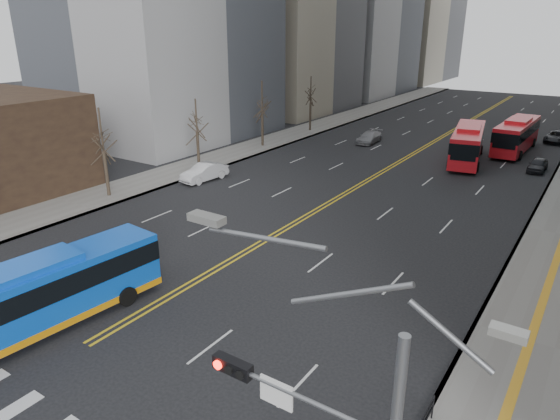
# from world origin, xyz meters

# --- Properties ---
(sidewalk_left) EXTENTS (5.00, 130.00, 0.15)m
(sidewalk_left) POSITION_xyz_m (-16.50, 45.00, 0.07)
(sidewalk_left) COLOR slate
(sidewalk_left) RESTS_ON ground
(centerline) EXTENTS (0.55, 100.00, 0.01)m
(centerline) POSITION_xyz_m (0.00, 55.00, 0.01)
(centerline) COLOR gold
(centerline) RESTS_ON ground
(street_trees) EXTENTS (35.20, 47.20, 7.60)m
(street_trees) POSITION_xyz_m (-7.18, 34.55, 4.87)
(street_trees) COLOR #2C211A
(street_trees) RESTS_ON ground
(blue_bus) EXTENTS (3.63, 12.23, 3.51)m
(blue_bus) POSITION_xyz_m (-2.72, 4.60, 1.84)
(blue_bus) COLOR blue
(blue_bus) RESTS_ON ground
(red_bus_near) EXTENTS (4.81, 12.09, 3.73)m
(red_bus_near) POSITION_xyz_m (5.66, 47.27, 2.07)
(red_bus_near) COLOR red
(red_bus_near) RESTS_ON ground
(red_bus_far) EXTENTS (3.23, 11.82, 3.71)m
(red_bus_far) POSITION_xyz_m (9.11, 54.71, 2.06)
(red_bus_far) COLOR red
(red_bus_far) RESTS_ON ground
(car_white) EXTENTS (2.15, 4.92, 1.57)m
(car_white) POSITION_xyz_m (-12.50, 26.91, 0.79)
(car_white) COLOR silver
(car_white) RESTS_ON ground
(car_dark_mid) EXTENTS (1.62, 3.80, 1.28)m
(car_dark_mid) POSITION_xyz_m (12.50, 47.29, 0.64)
(car_dark_mid) COLOR black
(car_dark_mid) RESTS_ON ground
(car_silver) EXTENTS (2.12, 4.82, 1.38)m
(car_silver) POSITION_xyz_m (-6.40, 49.77, 0.69)
(car_silver) COLOR #99989D
(car_silver) RESTS_ON ground
(car_dark_far) EXTENTS (2.63, 5.08, 1.37)m
(car_dark_far) POSITION_xyz_m (12.50, 62.62, 0.69)
(car_dark_far) COLOR black
(car_dark_far) RESTS_ON ground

